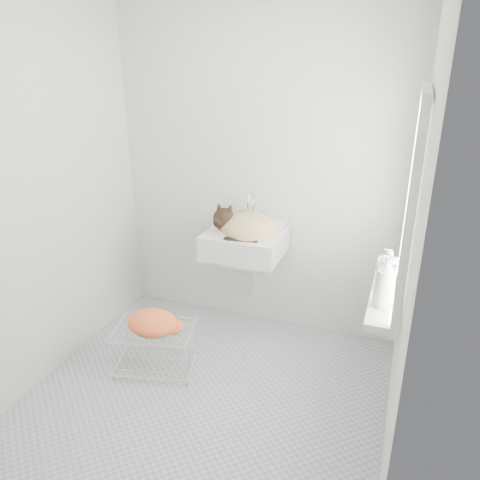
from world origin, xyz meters
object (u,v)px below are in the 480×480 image
(sink, at_px, (245,231))
(bottle_a, at_px, (382,306))
(bottle_c, at_px, (387,278))
(bottle_b, at_px, (385,289))
(cat, at_px, (246,227))
(wire_rack, at_px, (155,349))

(sink, height_order, bottle_a, bottle_a)
(bottle_a, height_order, bottle_c, bottle_a)
(sink, height_order, bottle_c, sink)
(bottle_c, bearing_deg, sink, 157.21)
(sink, bearing_deg, bottle_b, -29.56)
(cat, height_order, bottle_c, cat)
(cat, distance_m, wire_rack, 1.05)
(bottle_b, bearing_deg, sink, 150.44)
(cat, relative_size, bottle_b, 2.37)
(sink, xyz_separation_m, bottle_c, (1.01, -0.43, 0.00))
(bottle_a, relative_size, bottle_b, 1.18)
(bottle_c, bearing_deg, bottle_a, -90.00)
(sink, distance_m, bottle_c, 1.10)
(wire_rack, distance_m, bottle_b, 1.61)
(bottle_a, height_order, bottle_b, bottle_a)
(cat, bearing_deg, bottle_c, -15.68)
(sink, xyz_separation_m, wire_rack, (-0.43, -0.62, -0.70))
(sink, xyz_separation_m, bottle_a, (1.01, -0.77, 0.00))
(sink, bearing_deg, bottle_a, -37.32)
(bottle_a, distance_m, bottle_b, 0.20)
(wire_rack, relative_size, bottle_c, 2.99)
(bottle_b, distance_m, bottle_c, 0.15)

